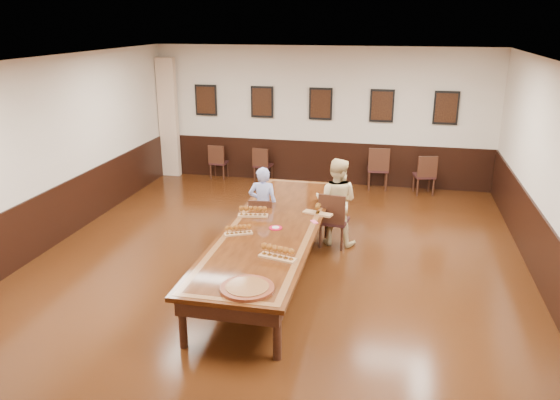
% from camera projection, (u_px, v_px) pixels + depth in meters
% --- Properties ---
extents(floor, '(8.00, 10.00, 0.02)m').
position_uv_depth(floor, '(273.00, 270.00, 8.66)').
color(floor, black).
rests_on(floor, ground).
extents(ceiling, '(8.00, 10.00, 0.02)m').
position_uv_depth(ceiling, '(272.00, 62.00, 7.64)').
color(ceiling, white).
rests_on(ceiling, floor).
extents(wall_back, '(8.00, 0.02, 3.20)m').
position_uv_depth(wall_back, '(321.00, 116.00, 12.79)').
color(wall_back, beige).
rests_on(wall_back, floor).
extents(wall_front, '(8.00, 0.02, 3.20)m').
position_uv_depth(wall_front, '(98.00, 377.00, 3.51)').
color(wall_front, beige).
rests_on(wall_front, floor).
extents(wall_left, '(0.02, 10.00, 3.20)m').
position_uv_depth(wall_left, '(35.00, 158.00, 8.95)').
color(wall_left, beige).
rests_on(wall_left, floor).
extents(chair_man, '(0.44, 0.47, 0.87)m').
position_uv_depth(chair_man, '(262.00, 221.00, 9.49)').
color(chair_man, black).
rests_on(chair_man, floor).
extents(chair_woman, '(0.52, 0.55, 0.99)m').
position_uv_depth(chair_woman, '(334.00, 219.00, 9.43)').
color(chair_woman, black).
rests_on(chair_woman, floor).
extents(spare_chair_a, '(0.41, 0.45, 0.86)m').
position_uv_depth(spare_chair_a, '(219.00, 161.00, 13.46)').
color(spare_chair_a, black).
rests_on(spare_chair_a, floor).
extents(spare_chair_b, '(0.45, 0.48, 0.85)m').
position_uv_depth(spare_chair_b, '(263.00, 164.00, 13.22)').
color(spare_chair_b, black).
rests_on(spare_chair_b, floor).
extents(spare_chair_c, '(0.52, 0.55, 1.01)m').
position_uv_depth(spare_chair_c, '(378.00, 168.00, 12.60)').
color(spare_chair_c, black).
rests_on(spare_chair_c, floor).
extents(spare_chair_d, '(0.53, 0.56, 0.92)m').
position_uv_depth(spare_chair_d, '(424.00, 174.00, 12.23)').
color(spare_chair_d, black).
rests_on(spare_chair_d, floor).
extents(person_man, '(0.53, 0.37, 1.38)m').
position_uv_depth(person_man, '(263.00, 205.00, 9.49)').
color(person_man, '#4C5EC0').
rests_on(person_man, floor).
extents(person_woman, '(0.83, 0.68, 1.54)m').
position_uv_depth(person_woman, '(336.00, 202.00, 9.43)').
color(person_woman, beige).
rests_on(person_woman, floor).
extents(pink_phone, '(0.14, 0.17, 0.01)m').
position_uv_depth(pink_phone, '(314.00, 222.00, 8.54)').
color(pink_phone, '#EF4F71').
rests_on(pink_phone, conference_table).
extents(curtain, '(0.45, 0.18, 2.90)m').
position_uv_depth(curtain, '(169.00, 118.00, 13.42)').
color(curtain, '#C9A78A').
rests_on(curtain, floor).
extents(wainscoting, '(8.00, 10.00, 1.00)m').
position_uv_depth(wainscoting, '(273.00, 240.00, 8.50)').
color(wainscoting, black).
rests_on(wainscoting, floor).
extents(conference_table, '(1.40, 5.00, 0.76)m').
position_uv_depth(conference_table, '(273.00, 234.00, 8.46)').
color(conference_table, black).
rests_on(conference_table, floor).
extents(posters, '(6.14, 0.04, 0.74)m').
position_uv_depth(posters, '(321.00, 104.00, 12.63)').
color(posters, black).
rests_on(posters, wall_back).
extents(flight_a, '(0.50, 0.22, 0.18)m').
position_uv_depth(flight_a, '(253.00, 212.00, 8.76)').
color(flight_a, '#A47244').
rests_on(flight_a, conference_table).
extents(flight_b, '(0.51, 0.28, 0.18)m').
position_uv_depth(flight_b, '(318.00, 209.00, 8.86)').
color(flight_b, '#A47244').
rests_on(flight_b, conference_table).
extents(flight_c, '(0.43, 0.30, 0.16)m').
position_uv_depth(flight_c, '(238.00, 230.00, 8.04)').
color(flight_c, '#A47244').
rests_on(flight_c, conference_table).
extents(flight_d, '(0.54, 0.28, 0.19)m').
position_uv_depth(flight_d, '(278.00, 253.00, 7.22)').
color(flight_d, '#A47244').
rests_on(flight_d, conference_table).
extents(red_plate_grp, '(0.20, 0.20, 0.03)m').
position_uv_depth(red_plate_grp, '(276.00, 228.00, 8.28)').
color(red_plate_grp, '#B90C29').
rests_on(red_plate_grp, conference_table).
extents(carved_platter, '(0.75, 0.75, 0.05)m').
position_uv_depth(carved_platter, '(247.00, 288.00, 6.41)').
color(carved_platter, '#541E10').
rests_on(carved_platter, conference_table).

